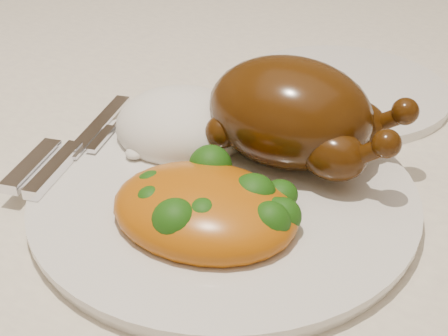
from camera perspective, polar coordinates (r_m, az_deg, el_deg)
The scene contains 8 objects.
dining_table at distance 0.73m, azimuth -3.90°, elevation -0.72°, with size 1.60×0.90×0.76m.
tablecloth at distance 0.69m, azimuth -4.13°, elevation 4.34°, with size 1.73×1.03×0.18m.
dinner_plate at distance 0.51m, azimuth -0.00°, elevation -2.52°, with size 0.31×0.31×0.01m, color white.
side_plate at distance 0.69m, azimuth 10.61°, elevation 7.03°, with size 0.23×0.23×0.01m, color white.
roast_chicken at distance 0.52m, azimuth 6.41°, elevation 5.00°, with size 0.18×0.12×0.09m.
rice_mound at distance 0.57m, azimuth -3.86°, elevation 3.86°, with size 0.15×0.14×0.06m.
mac_and_cheese at distance 0.46m, azimuth -1.03°, elevation -3.73°, with size 0.16×0.13×0.05m.
cutlery at distance 0.56m, azimuth -14.40°, elevation 1.31°, with size 0.06×0.18×0.01m.
Camera 1 is at (0.35, -0.50, 1.07)m, focal length 50.00 mm.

